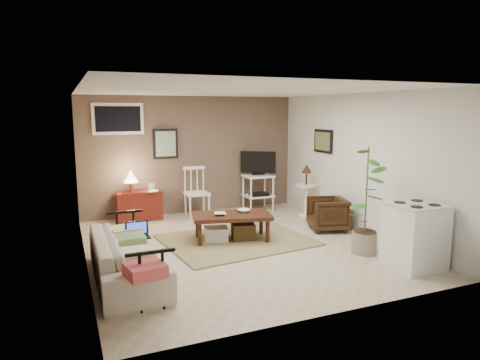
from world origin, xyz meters
name	(u,v)px	position (x,y,z in m)	size (l,w,h in m)	color
floor	(238,246)	(0.00, 0.00, 0.00)	(5.00, 5.00, 0.00)	#C1B293
art_back	(166,144)	(-0.55, 2.48, 1.45)	(0.50, 0.03, 0.60)	black
art_right	(323,141)	(2.23, 1.05, 1.52)	(0.03, 0.60, 0.45)	black
window	(118,119)	(-1.45, 2.48, 1.95)	(0.96, 0.03, 0.60)	white
rug	(237,240)	(0.08, 0.25, 0.01)	(2.26, 1.81, 0.02)	olive
coffee_table	(231,225)	(0.00, 0.28, 0.26)	(1.37, 0.91, 0.47)	#3B1B10
sofa	(127,250)	(-1.80, -0.73, 0.39)	(1.98, 0.58, 0.78)	beige
sofa_pillows	(133,248)	(-1.75, -0.96, 0.48)	(0.38, 1.89, 0.13)	#F8ECCD
sofa_end_rails	(136,253)	(-1.69, -0.73, 0.33)	(0.53, 1.98, 0.67)	black
laptop	(137,232)	(-1.61, -0.39, 0.50)	(0.30, 0.22, 0.21)	black
red_console	(138,203)	(-1.17, 2.24, 0.34)	(0.85, 0.38, 0.98)	maroon
spindle_chair	(197,193)	(-0.03, 2.10, 0.47)	(0.46, 0.46, 0.99)	white
tv_stand	(258,179)	(1.35, 2.15, 0.67)	(0.64, 0.48, 1.26)	white
side_table	(306,184)	(2.00, 1.26, 0.66)	(0.40, 0.40, 1.06)	white
armchair	(327,212)	(1.81, 0.23, 0.32)	(0.62, 0.59, 0.64)	black
potted_plant	(366,196)	(1.61, -1.04, 0.86)	(0.41, 0.41, 1.62)	gray
stove	(415,236)	(1.85, -1.78, 0.44)	(0.68, 0.63, 0.89)	white
bowl	(244,206)	(0.24, 0.33, 0.55)	(0.20, 0.05, 0.20)	#3B1B10
book_table	(214,207)	(-0.26, 0.37, 0.57)	(0.18, 0.02, 0.24)	#3B1B10
book_console	(149,185)	(-0.98, 2.12, 0.69)	(0.18, 0.02, 0.24)	#3B1B10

